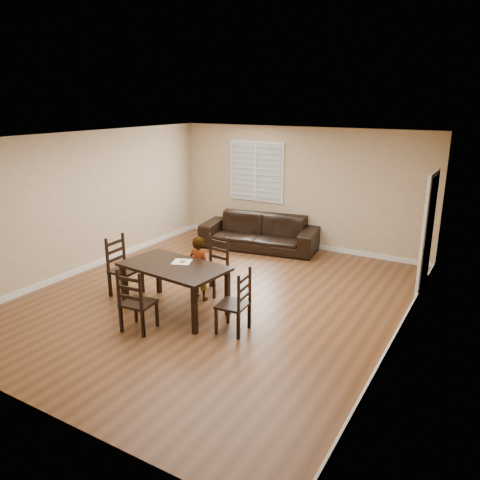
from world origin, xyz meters
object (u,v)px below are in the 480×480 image
dining_table (174,270)px  chair_left (120,268)px  child (199,268)px  chair_right (240,305)px  donut (183,261)px  chair_far (133,305)px  sofa (259,232)px  chair_near (216,266)px

dining_table → chair_left: chair_left is taller
dining_table → child: child is taller
dining_table → chair_right: bearing=1.0°
donut → chair_far: bearing=-95.3°
chair_left → chair_right: (2.53, -0.20, -0.03)m
chair_far → chair_right: chair_far is taller
chair_right → donut: bearing=-108.3°
chair_right → child: 1.40m
chair_right → chair_far: bearing=-64.7°
chair_left → sofa: (0.88, 3.49, -0.09)m
chair_near → chair_left: (-1.38, -0.95, 0.02)m
chair_right → child: size_ratio=0.88×
chair_far → sofa: chair_far is taller
chair_near → sofa: 2.59m
chair_right → sofa: chair_right is taller
dining_table → chair_near: 1.09m
chair_left → child: bearing=-71.6°
child → sofa: 3.03m
child → donut: 0.49m
chair_right → donut: 1.31m
child → sofa: (-0.45, 2.99, -0.17)m
dining_table → chair_left: bearing=-179.2°
child → donut: (-0.02, -0.42, 0.25)m
chair_near → chair_right: bearing=-38.0°
child → chair_near: bearing=-93.1°
child → sofa: size_ratio=0.43×
child → chair_far: bearing=88.3°
chair_near → donut: (-0.07, -0.87, 0.35)m
chair_far → child: (0.12, 1.48, 0.11)m
dining_table → chair_far: bearing=-88.4°
chair_far → sofa: (-0.34, 4.48, -0.06)m
chair_left → chair_right: 2.54m
chair_right → child: child is taller
chair_far → chair_left: chair_left is taller
dining_table → child: bearing=90.0°
chair_far → chair_right: (1.32, 0.78, -0.00)m
chair_near → dining_table: bearing=-88.7°
chair_left → donut: size_ratio=10.90×
chair_far → donut: size_ratio=10.22×
chair_near → chair_right: 1.64m
chair_near → donut: chair_near is taller
chair_near → child: bearing=-88.9°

